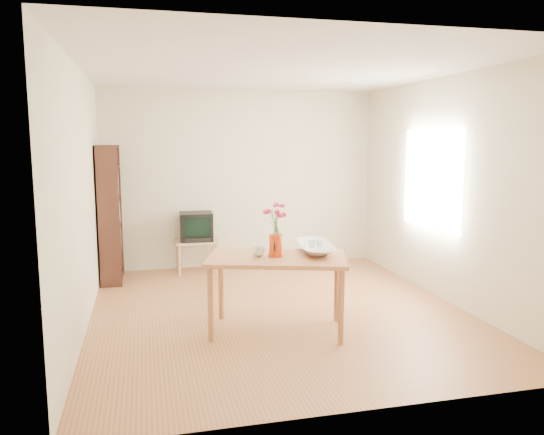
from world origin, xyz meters
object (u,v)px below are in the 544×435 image
object	(u,v)px
table	(277,265)
bowl	(316,228)
pitcher	(275,246)
mug	(259,252)
television	(196,226)

from	to	relation	value
table	bowl	distance (m)	0.56
table	pitcher	size ratio (longest dim) A/B	6.82
mug	television	world-z (taller)	television
bowl	television	distance (m)	2.65
pitcher	bowl	xyz separation A→B (m)	(0.44, 0.11, 0.14)
television	bowl	bearing A→B (deg)	-65.60
table	bowl	world-z (taller)	bowl
pitcher	television	distance (m)	2.61
bowl	table	bearing A→B (deg)	-163.95
table	bowl	bearing A→B (deg)	33.05
bowl	television	world-z (taller)	bowl
pitcher	mug	bearing A→B (deg)	-174.13
pitcher	television	size ratio (longest dim) A/B	0.46
mug	table	bearing A→B (deg)	144.22
table	mug	xyz separation A→B (m)	(-0.17, 0.05, 0.13)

